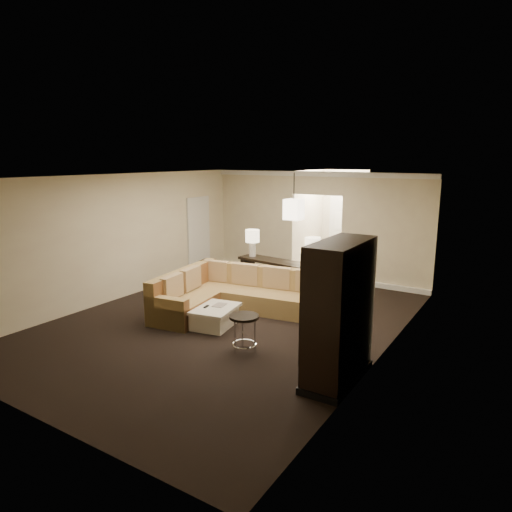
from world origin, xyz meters
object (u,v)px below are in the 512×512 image
Objects in this scene: console_table at (281,276)px; person at (353,236)px; coffee_table at (210,316)px; drink_table at (244,325)px; armoire at (338,315)px; sectional_sofa at (233,295)px.

console_table is 1.18× the size of person.
drink_table is (1.20, -0.62, 0.25)m from coffee_table.
armoire is 1.77m from drink_table.
person is at bearing 73.60° from sectional_sofa.
sectional_sofa reaches higher than drink_table.
drink_table is at bearing -58.03° from sectional_sofa.
coffee_table is 6.01m from person.
person is (0.39, 3.60, 0.44)m from console_table.
armoire is (2.64, -3.08, 0.48)m from console_table.
sectional_sofa reaches higher than console_table.
person is at bearing 91.09° from console_table.
armoire is 3.32× the size of drink_table.
coffee_table is at bearing -88.64° from console_table.
armoire is at bearing -4.55° from drink_table.
drink_table is 6.59m from person.
armoire is (2.98, -1.68, 0.62)m from sectional_sofa.
coffee_table is (0.10, -0.93, -0.16)m from sectional_sofa.
console_table is (0.34, 1.40, 0.15)m from sectional_sofa.
armoire is at bearing -42.12° from console_table.
sectional_sofa is 1.45m from console_table.
armoire reaches higher than console_table.
sectional_sofa is 3.48m from armoire.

